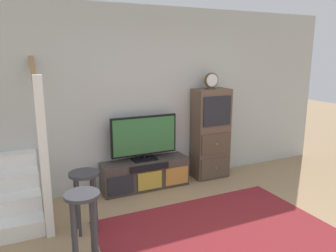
{
  "coord_description": "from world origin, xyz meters",
  "views": [
    {
      "loc": [
        -1.93,
        -2.14,
        2.0
      ],
      "look_at": [
        -0.19,
        1.6,
        1.08
      ],
      "focal_mm": 34.49,
      "sensor_mm": 36.0,
      "label": 1
    }
  ],
  "objects_px": {
    "television": "(144,137)",
    "media_console": "(145,174)",
    "desk_clock": "(211,81)",
    "side_cabinet": "(211,134)",
    "bar_stool_far": "(85,188)",
    "bar_stool_near": "(83,212)"
  },
  "relations": [
    {
      "from": "television",
      "to": "side_cabinet",
      "type": "bearing_deg",
      "value": -0.68
    },
    {
      "from": "television",
      "to": "side_cabinet",
      "type": "distance_m",
      "value": 1.15
    },
    {
      "from": "bar_stool_far",
      "to": "television",
      "type": "bearing_deg",
      "value": 40.03
    },
    {
      "from": "television",
      "to": "bar_stool_near",
      "type": "bearing_deg",
      "value": -128.88
    },
    {
      "from": "media_console",
      "to": "bar_stool_far",
      "type": "distance_m",
      "value": 1.39
    },
    {
      "from": "television",
      "to": "desk_clock",
      "type": "height_order",
      "value": "desk_clock"
    },
    {
      "from": "side_cabinet",
      "to": "bar_stool_far",
      "type": "relative_size",
      "value": 2.05
    },
    {
      "from": "television",
      "to": "bar_stool_near",
      "type": "height_order",
      "value": "television"
    },
    {
      "from": "side_cabinet",
      "to": "media_console",
      "type": "bearing_deg",
      "value": -179.49
    },
    {
      "from": "side_cabinet",
      "to": "television",
      "type": "bearing_deg",
      "value": 179.32
    },
    {
      "from": "media_console",
      "to": "television",
      "type": "xyz_separation_m",
      "value": [
        0.0,
        0.02,
        0.58
      ]
    },
    {
      "from": "media_console",
      "to": "television",
      "type": "bearing_deg",
      "value": 90.0
    },
    {
      "from": "desk_clock",
      "to": "bar_stool_far",
      "type": "distance_m",
      "value": 2.57
    },
    {
      "from": "desk_clock",
      "to": "bar_stool_far",
      "type": "xyz_separation_m",
      "value": [
        -2.18,
        -0.86,
        -1.06
      ]
    },
    {
      "from": "media_console",
      "to": "television",
      "type": "height_order",
      "value": "television"
    },
    {
      "from": "side_cabinet",
      "to": "desk_clock",
      "type": "distance_m",
      "value": 0.86
    },
    {
      "from": "media_console",
      "to": "desk_clock",
      "type": "relative_size",
      "value": 5.21
    },
    {
      "from": "television",
      "to": "media_console",
      "type": "bearing_deg",
      "value": -90.0
    },
    {
      "from": "side_cabinet",
      "to": "desk_clock",
      "type": "relative_size",
      "value": 5.76
    },
    {
      "from": "side_cabinet",
      "to": "bar_stool_near",
      "type": "height_order",
      "value": "side_cabinet"
    },
    {
      "from": "desk_clock",
      "to": "bar_stool_far",
      "type": "bearing_deg",
      "value": -158.57
    },
    {
      "from": "bar_stool_near",
      "to": "bar_stool_far",
      "type": "distance_m",
      "value": 0.59
    }
  ]
}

